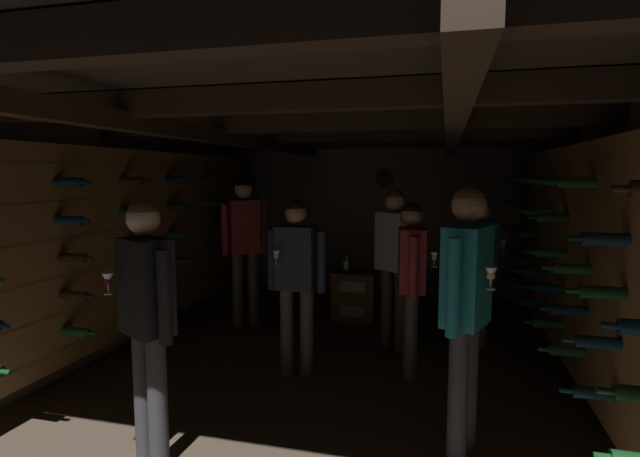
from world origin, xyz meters
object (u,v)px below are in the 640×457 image
Objects in this scene: person_host_center at (296,272)px; person_guest_near_left at (147,306)px; person_guest_rear_center at (394,253)px; display_bottle at (347,262)px; person_guest_mid_right at (411,274)px; person_guest_far_left at (245,237)px; wine_crate_stack at (355,296)px; person_guest_near_right at (466,295)px; person_guest_far_right at (481,259)px.

person_guest_near_left is at bearing -108.70° from person_host_center.
person_guest_rear_center is 2.70m from person_guest_near_left.
display_bottle is at bearing 86.78° from person_host_center.
person_guest_near_left is (-1.49, -1.72, 0.07)m from person_guest_mid_right.
person_guest_near_left is (-0.60, -3.26, 0.27)m from display_bottle.
person_host_center is at bearing -50.73° from person_guest_far_left.
person_guest_far_left is at bearing -155.95° from wine_crate_stack.
person_guest_near_right is at bearing -66.43° from wine_crate_stack.
person_guest_far_right is (0.23, 2.22, -0.14)m from person_guest_near_right.
person_guest_near_left is at bearing -127.88° from person_guest_far_right.
person_guest_near_left is at bearing -79.09° from person_guest_far_left.
display_bottle is 1.29m from person_guest_far_left.
person_host_center is 1.64m from person_guest_far_left.
person_guest_near_right is (0.63, -1.85, 0.06)m from person_guest_rear_center.
person_guest_near_right reaches higher than wine_crate_stack.
person_guest_far_right reaches higher than wine_crate_stack.
person_guest_far_left reaches higher than person_guest_far_right.
person_host_center is 1.57m from person_guest_near_left.
person_guest_mid_right is (-0.42, 1.20, -0.13)m from person_guest_near_right.
person_guest_far_left reaches higher than display_bottle.
person_guest_near_left is at bearing -118.19° from person_guest_rear_center.
person_host_center is 1.02m from person_guest_mid_right.
wine_crate_stack is 1.30m from person_guest_rear_center.
wine_crate_stack is 3.44m from person_guest_near_left.
person_guest_near_left reaches higher than wine_crate_stack.
wine_crate_stack is 1.87m from person_guest_mid_right.
person_guest_near_right reaches higher than person_guest_rear_center.
person_guest_rear_center is at bearing -11.67° from person_guest_far_left.
person_guest_near_left is (-0.70, -3.30, 0.70)m from wine_crate_stack.
person_guest_mid_right is at bearing 109.21° from person_guest_near_right.
wine_crate_stack is at bearing 78.05° from person_guest_near_left.
person_guest_near_right is (1.40, -0.96, 0.11)m from person_host_center.
person_guest_near_right reaches higher than person_guest_mid_right.
person_guest_far_left is at bearing 100.91° from person_guest_near_left.
display_bottle is 1.63m from person_guest_far_right.
person_guest_mid_right is (0.22, -0.65, -0.07)m from person_guest_rear_center.
person_guest_near_right is at bearing -34.34° from person_host_center.
person_guest_rear_center is 0.94m from person_guest_far_right.
wine_crate_stack is at bearing 83.86° from person_host_center.
person_guest_mid_right is (0.79, -1.58, 0.64)m from wine_crate_stack.
wine_crate_stack is 0.36× the size of person_guest_near_left.
person_guest_rear_center is (0.67, -0.88, 0.27)m from display_bottle.
person_host_center is at bearing -93.22° from display_bottle.
person_guest_near_right is 2.24m from person_guest_far_right.
wine_crate_stack is 0.34× the size of person_guest_far_left.
wine_crate_stack is at bearing 21.59° from display_bottle.
person_guest_far_right is (1.54, -0.51, 0.19)m from display_bottle.
person_guest_near_right reaches higher than person_guest_near_left.
person_guest_near_right is 1.05× the size of person_guest_near_left.
person_guest_mid_right is at bearing 49.13° from person_guest_near_left.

